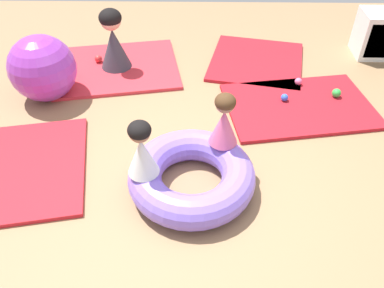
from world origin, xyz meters
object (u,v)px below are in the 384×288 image
(child_in_pink, at_px, (224,120))
(play_ball_blue, at_px, (284,97))
(inflatable_cushion, at_px, (192,176))
(child_in_white, at_px, (141,149))
(play_ball_pink, at_px, (298,81))
(adult_seated, at_px, (113,40))
(exercise_ball_large, at_px, (43,68))
(play_ball_red, at_px, (98,59))
(play_ball_green, at_px, (336,93))
(storage_cube, at_px, (376,35))

(child_in_pink, xyz_separation_m, play_ball_blue, (0.72, 0.97, -0.44))
(inflatable_cushion, height_order, child_in_white, child_in_white)
(child_in_pink, distance_m, play_ball_pink, 1.65)
(play_ball_blue, bearing_deg, child_in_white, -135.35)
(play_ball_pink, bearing_deg, adult_seated, 169.87)
(inflatable_cushion, bearing_deg, play_ball_pink, 52.86)
(child_in_white, distance_m, exercise_ball_large, 1.90)
(child_in_white, bearing_deg, adult_seated, 9.82)
(child_in_white, xyz_separation_m, play_ball_red, (-0.82, 2.14, -0.43))
(play_ball_green, height_order, exercise_ball_large, exercise_ball_large)
(child_in_pink, bearing_deg, child_in_white, -38.82)
(child_in_white, bearing_deg, play_ball_blue, -51.21)
(exercise_ball_large, bearing_deg, adult_seated, 42.61)
(storage_cube, bearing_deg, play_ball_pink, -143.90)
(child_in_white, xyz_separation_m, play_ball_blue, (1.36, 1.34, -0.44))
(child_in_pink, xyz_separation_m, play_ball_green, (1.30, 1.05, -0.43))
(play_ball_blue, height_order, play_ball_pink, play_ball_pink)
(play_ball_green, relative_size, play_ball_pink, 1.18)
(play_ball_green, distance_m, play_ball_red, 2.85)
(play_ball_blue, bearing_deg, play_ball_red, 159.86)
(adult_seated, bearing_deg, child_in_pink, -101.07)
(play_ball_blue, bearing_deg, play_ball_pink, 56.94)
(child_in_pink, distance_m, play_ball_green, 1.72)
(adult_seated, bearing_deg, play_ball_blue, -67.06)
(inflatable_cushion, distance_m, play_ball_blue, 1.59)
(play_ball_green, xyz_separation_m, exercise_ball_large, (-3.17, 0.02, 0.27))
(child_in_white, distance_m, storage_cube, 3.63)
(child_in_white, xyz_separation_m, play_ball_pink, (1.57, 1.66, -0.44))
(inflatable_cushion, relative_size, play_ball_green, 10.93)
(adult_seated, height_order, play_ball_blue, adult_seated)
(child_in_pink, bearing_deg, play_ball_blue, 164.37)
(play_ball_blue, distance_m, play_ball_red, 2.32)
(child_in_white, relative_size, play_ball_red, 5.37)
(child_in_pink, bearing_deg, play_ball_pink, 165.21)
(play_ball_red, bearing_deg, adult_seated, -21.36)
(child_in_white, xyz_separation_m, adult_seated, (-0.57, 2.05, -0.13))
(play_ball_green, distance_m, exercise_ball_large, 3.18)
(child_in_pink, relative_size, play_ball_red, 5.31)
(child_in_pink, distance_m, exercise_ball_large, 2.16)
(play_ball_red, height_order, exercise_ball_large, exercise_ball_large)
(play_ball_blue, xyz_separation_m, storage_cube, (1.30, 1.12, 0.20))
(exercise_ball_large, height_order, storage_cube, exercise_ball_large)
(adult_seated, distance_m, play_ball_pink, 2.20)
(child_in_pink, height_order, adult_seated, child_in_pink)
(play_ball_red, bearing_deg, inflatable_cushion, -59.82)
(play_ball_pink, distance_m, storage_cube, 1.37)
(play_ball_blue, bearing_deg, inflatable_cushion, -128.12)
(adult_seated, xyz_separation_m, play_ball_green, (2.51, -0.62, -0.30))
(child_in_white, bearing_deg, storage_cube, -53.10)
(play_ball_blue, distance_m, exercise_ball_large, 2.61)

